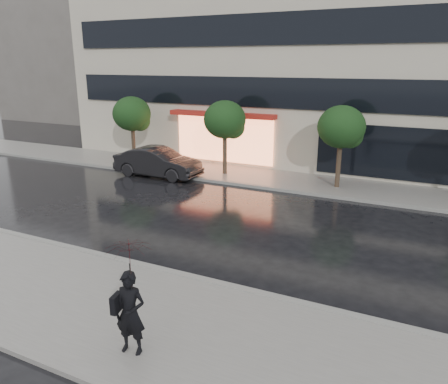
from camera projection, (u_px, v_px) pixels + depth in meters
The scene contains 12 objects.
ground at pixel (170, 257), 13.66m from camera, with size 120.00×120.00×0.00m, color black.
sidewalk_near at pixel (99, 305), 10.85m from camera, with size 60.00×4.50×0.12m, color slate.
sidewalk_far at pixel (279, 180), 22.46m from camera, with size 60.00×3.50×0.12m, color slate.
curb_near at pixel (152, 268), 12.78m from camera, with size 60.00×0.25×0.14m, color gray.
curb_far at pixel (267, 188), 20.95m from camera, with size 60.00×0.25×0.14m, color gray.
office_building at pixel (327, 8), 26.54m from camera, with size 30.00×12.76×18.00m.
bg_building_left at pixel (79, 61), 46.15m from camera, with size 14.00×10.00×12.00m, color #59544F.
tree_far_west at pixel (133, 115), 25.23m from camera, with size 2.20×2.20×3.99m.
tree_mid_west at pixel (226, 121), 22.69m from camera, with size 2.20×2.20×3.99m.
tree_mid_east at pixel (343, 128), 20.15m from camera, with size 2.20×2.20×3.99m.
parked_car at pixel (158, 162), 23.08m from camera, with size 1.65×4.72×1.56m, color black.
pedestrian_with_umbrella at pixel (130, 283), 8.59m from camera, with size 1.08×1.09×2.46m.
Camera 1 is at (7.03, -10.48, 5.87)m, focal length 35.00 mm.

